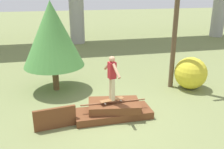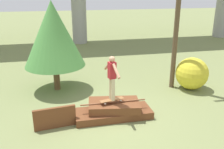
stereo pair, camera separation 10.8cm
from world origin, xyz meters
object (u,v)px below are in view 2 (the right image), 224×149
Objects in this scene: tree_behind_left at (53,34)px; bush_yellow_flowering at (192,73)px; utility_pole at (179,0)px; skater at (112,75)px; skateboard at (112,100)px.

tree_behind_left reaches higher than bush_yellow_flowering.
bush_yellow_flowering is at bearing -25.74° from utility_pole.
utility_pole is at bearing -9.19° from tree_behind_left.
skater is 1.08× the size of bush_yellow_flowering.
utility_pole is 1.91× the size of tree_behind_left.
bush_yellow_flowering is (5.58, -1.13, -1.68)m from tree_behind_left.
utility_pole reaches higher than skater.
bush_yellow_flowering is (3.82, 1.74, -0.81)m from skater.
skater is 0.21× the size of utility_pole.
tree_behind_left is at bearing 170.81° from utility_pole.
skateboard is at bearing 1.79° from skater.
skateboard is 0.85m from skater.
skater reaches higher than bush_yellow_flowering.
utility_pole is 5.09m from tree_behind_left.
skateboard is 0.62× the size of bush_yellow_flowering.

